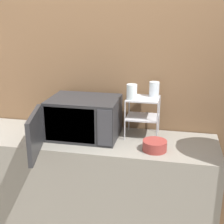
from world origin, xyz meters
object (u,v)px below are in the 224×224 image
at_px(glass_back_right, 154,89).
at_px(bowl, 155,146).
at_px(glass_front_left, 132,92).
at_px(dish_rack, 143,109).
at_px(microwave, 82,118).

bearing_deg(glass_back_right, bowl, -82.31).
bearing_deg(glass_front_left, glass_back_right, 36.65).
bearing_deg(dish_rack, bowl, -64.60).
xyz_separation_m(microwave, glass_front_left, (0.38, 0.06, 0.22)).
relative_size(dish_rack, bowl, 1.82).
distance_m(dish_rack, glass_front_left, 0.18).
relative_size(microwave, glass_back_right, 6.96).
relative_size(microwave, glass_front_left, 6.96).
relative_size(microwave, dish_rack, 2.56).
distance_m(glass_front_left, bowl, 0.44).
height_order(microwave, dish_rack, dish_rack).
bearing_deg(glass_back_right, microwave, -162.10).
relative_size(glass_front_left, glass_back_right, 1.00).
bearing_deg(bowl, glass_front_left, 135.76).
relative_size(dish_rack, glass_front_left, 2.72).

